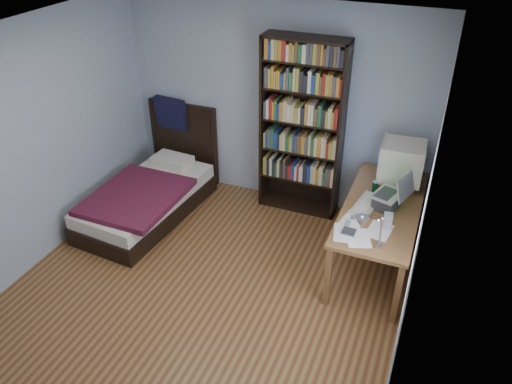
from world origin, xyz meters
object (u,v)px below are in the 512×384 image
crt_monitor (400,162)px  keyboard (366,205)px  desk (386,207)px  bed (150,193)px  soda_can (375,187)px  bookshelf (302,129)px  desk_lamp (365,224)px  laptop (389,199)px  speaker (388,221)px

crt_monitor → keyboard: (-0.22, -0.53, -0.27)m
desk → bed: bed is taller
desk → soda_can: 0.45m
keyboard → soda_can: 0.32m
keyboard → bookshelf: size_ratio=0.22×
desk_lamp → laptop: bearing=85.6°
keyboard → crt_monitor: bearing=76.5°
desk → soda_can: (-0.13, -0.23, 0.37)m
soda_can → speaker: bearing=-69.6°
speaker → bookshelf: (-1.21, 1.11, 0.27)m
laptop → bed: bearing=-179.3°
desk → keyboard: 0.66m
desk → laptop: bearing=-83.9°
speaker → soda_can: bearing=102.3°
crt_monitor → bookshelf: size_ratio=0.24×
laptop → bed: (-2.83, -0.04, -0.58)m
bookshelf → speaker: bearing=-42.4°
bed → desk: bearing=10.9°
desk → laptop: size_ratio=4.25×
crt_monitor → desk_lamp: size_ratio=0.90×
desk_lamp → desk: bearing=89.0°
laptop → crt_monitor: bearing=88.2°
crt_monitor → bed: 2.99m
crt_monitor → laptop: (-0.01, -0.48, -0.18)m
desk_lamp → bed: desk_lamp is taller
speaker → bookshelf: bearing=129.5°
keyboard → speaker: 0.40m
speaker → crt_monitor: bearing=84.2°
speaker → bed: (-2.88, 0.32, -0.55)m
bed → soda_can: bearing=6.6°
crt_monitor → soda_can: bearing=-133.2°
desk_lamp → keyboard: 1.07m
crt_monitor → soda_can: (-0.20, -0.21, -0.23)m
crt_monitor → keyboard: 0.64m
desk_lamp → speaker: bearing=79.2°
bed → laptop: bearing=0.7°
soda_can → bookshelf: bookshelf is taller
desk_lamp → speaker: size_ratio=3.53×
bookshelf → bed: size_ratio=1.06×
laptop → speaker: (0.05, -0.35, -0.03)m
crt_monitor → desk_lamp: (-0.09, -1.50, 0.17)m
desk → bed: 2.83m
desk_lamp → soda_can: size_ratio=4.93×
crt_monitor → speaker: 0.86m
desk_lamp → keyboard: (-0.13, 0.97, -0.44)m
crt_monitor → laptop: crt_monitor is taller
crt_monitor → keyboard: size_ratio=1.08×
keyboard → soda_can: size_ratio=4.12×
desk → keyboard: (-0.16, -0.55, 0.33)m
desk_lamp → bookshelf: 2.08m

